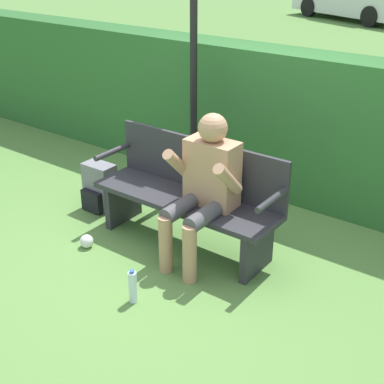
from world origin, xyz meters
name	(u,v)px	position (x,y,z in m)	size (l,w,h in m)	color
ground_plane	(185,244)	(0.00, 0.00, 0.00)	(40.00, 40.00, 0.00)	#5B8942
hedge_back	(271,122)	(0.00, 1.43, 0.72)	(12.00, 0.45, 1.43)	#2D662D
park_bench	(189,194)	(0.00, 0.07, 0.45)	(1.65, 0.47, 0.89)	#2D2D33
person_seated	(205,183)	(0.24, -0.05, 0.67)	(0.55, 0.62, 1.20)	tan
backpack	(99,188)	(-1.06, 0.05, 0.22)	(0.31, 0.24, 0.46)	slate
water_bottle	(133,287)	(0.18, -0.86, 0.13)	(0.06, 0.06, 0.27)	silver
signpost	(193,67)	(-0.56, 0.89, 1.29)	(0.34, 0.09, 2.31)	black
litter_crumple	(87,241)	(-0.64, -0.53, 0.06)	(0.11, 0.11, 0.11)	silver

